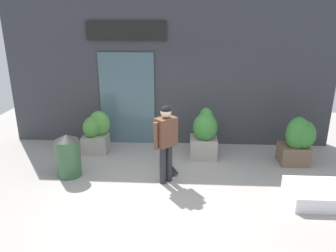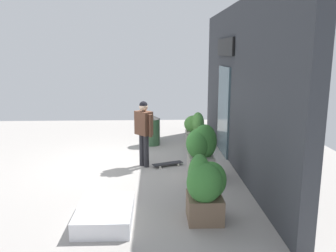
# 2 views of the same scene
# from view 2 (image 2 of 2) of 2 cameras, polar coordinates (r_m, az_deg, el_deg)

# --- Properties ---
(ground_plane) EXTENTS (12.00, 12.00, 0.00)m
(ground_plane) POSITION_cam_2_polar(r_m,az_deg,el_deg) (8.91, -7.45, -6.38)
(ground_plane) COLOR #9E9993
(building_facade) EXTENTS (8.34, 0.31, 3.93)m
(building_facade) POSITION_cam_2_polar(r_m,az_deg,el_deg) (8.73, 11.41, 6.22)
(building_facade) COLOR #383A3F
(building_facade) RESTS_ON ground_plane
(skateboarder) EXTENTS (0.48, 0.47, 1.63)m
(skateboarder) POSITION_cam_2_polar(r_m,az_deg,el_deg) (8.54, -3.97, -0.20)
(skateboarder) COLOR #28282D
(skateboarder) RESTS_ON ground_plane
(skateboard) EXTENTS (0.46, 0.78, 0.08)m
(skateboard) POSITION_cam_2_polar(r_m,az_deg,el_deg) (8.77, -0.06, -6.13)
(skateboard) COLOR black
(skateboard) RESTS_ON ground_plane
(planter_box_left) EXTENTS (0.75, 0.68, 1.15)m
(planter_box_left) POSITION_cam_2_polar(r_m,az_deg,el_deg) (5.89, 5.95, -9.83)
(planter_box_left) COLOR brown
(planter_box_left) RESTS_ON ground_plane
(planter_box_right) EXTENTS (0.63, 0.68, 1.23)m
(planter_box_right) POSITION_cam_2_polar(r_m,az_deg,el_deg) (7.88, 5.37, -3.99)
(planter_box_right) COLOR gray
(planter_box_right) RESTS_ON ground_plane
(planter_box_mid) EXTENTS (0.67, 0.58, 1.05)m
(planter_box_mid) POSITION_cam_2_polar(r_m,az_deg,el_deg) (10.51, 4.44, -0.48)
(planter_box_mid) COLOR gray
(planter_box_mid) RESTS_ON ground_plane
(trash_bin) EXTENTS (0.52, 0.52, 0.93)m
(trash_bin) POSITION_cam_2_polar(r_m,az_deg,el_deg) (10.68, -2.68, -0.60)
(trash_bin) COLOR #335938
(trash_bin) RESTS_ON ground_plane
(snow_ledge) EXTENTS (1.24, 0.90, 0.28)m
(snow_ledge) POSITION_cam_2_polar(r_m,az_deg,el_deg) (6.09, -10.20, -13.96)
(snow_ledge) COLOR white
(snow_ledge) RESTS_ON ground_plane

